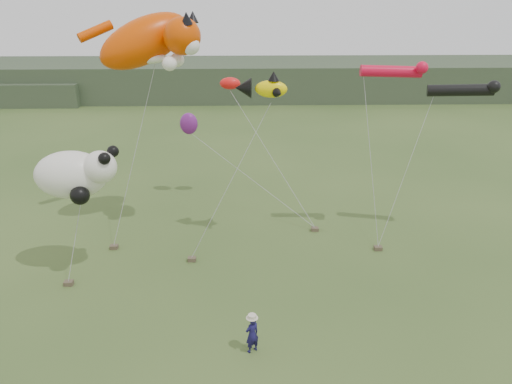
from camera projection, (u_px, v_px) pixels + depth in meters
ground at (237, 323)px, 18.87m from camera, size 120.00×120.00×0.00m
headland at (214, 80)px, 59.53m from camera, size 90.00×13.00×4.00m
festival_attendant at (252, 334)px, 17.14m from camera, size 0.62×0.57×1.42m
sandbag_anchors at (219, 252)px, 23.83m from camera, size 14.39×5.23×0.19m
cat_kite at (153, 41)px, 23.07m from camera, size 6.03×3.99×3.58m
fish_kite at (261, 88)px, 22.31m from camera, size 2.38×1.61×1.24m
tube_kites at (434, 81)px, 22.93m from camera, size 6.37×1.37×1.73m
panda_kite at (76, 174)px, 20.76m from camera, size 3.57×2.31×2.22m
misc_kites at (203, 110)px, 28.49m from camera, size 3.55×1.43×3.41m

